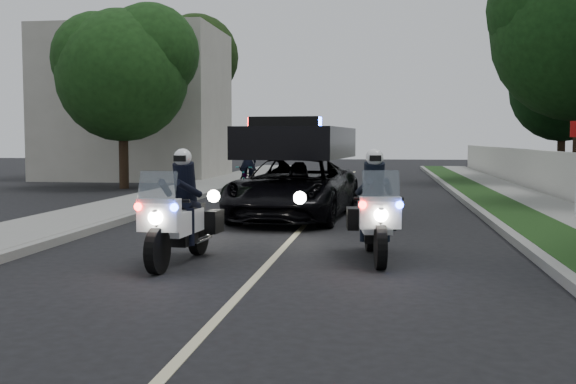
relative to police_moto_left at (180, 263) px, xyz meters
name	(u,v)px	position (x,y,z in m)	size (l,w,h in m)	color
ground	(190,348)	(1.34, -4.18, 0.00)	(120.00, 120.00, 0.00)	black
curb_right	(491,220)	(5.44, 5.82, 0.07)	(0.20, 60.00, 0.15)	gray
grass_verge	(524,221)	(6.14, 5.82, 0.08)	(1.20, 60.00, 0.16)	#193814
curb_left	(139,215)	(-2.76, 5.82, 0.07)	(0.20, 60.00, 0.15)	gray
sidewalk_left	(95,214)	(-3.86, 5.82, 0.08)	(2.00, 60.00, 0.16)	gray
building_far	(135,105)	(-8.66, 21.82, 3.50)	(8.00, 6.00, 7.00)	#A8A396
lane_marking	(309,221)	(1.34, 5.82, 0.00)	(0.12, 50.00, 0.01)	#BFB78C
police_moto_left	(180,263)	(0.00, 0.00, 0.00)	(0.72, 2.06, 1.75)	silver
police_moto_right	(375,259)	(2.92, 0.78, 0.00)	(0.72, 2.05, 1.74)	white
police_suv	(294,219)	(0.96, 6.09, 0.00)	(2.43, 5.25, 2.55)	black
bicycle	(248,191)	(-1.85, 14.67, 0.00)	(0.61, 1.74, 0.91)	black
cyclist	(248,191)	(-1.85, 14.67, 0.00)	(0.62, 0.42, 1.73)	black
sign_post	(576,223)	(7.34, 6.18, 0.00)	(0.37, 0.37, 2.37)	red
tree_right_d	(576,185)	(10.88, 19.88, 0.00)	(7.23, 7.23, 12.05)	#183F15
tree_right_e	(560,179)	(11.32, 24.36, 0.00)	(4.94, 4.94, 8.24)	black
tree_left_near	(124,189)	(-6.79, 15.38, 0.00)	(4.99, 4.99, 8.32)	#1B4216
tree_left_far	(174,173)	(-8.46, 27.23, 0.00)	(6.19, 6.19, 10.32)	#1B3210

